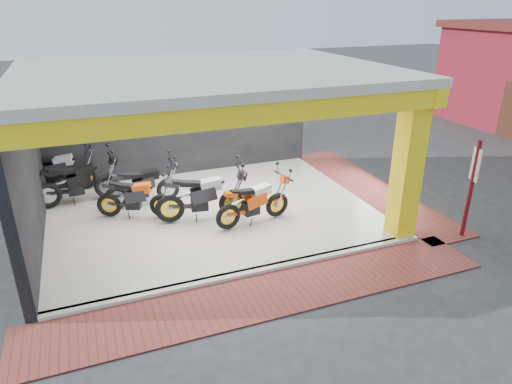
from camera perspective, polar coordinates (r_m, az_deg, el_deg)
ground at (r=10.22m, az=-2.36°, el=-7.27°), size 80.00×80.00×0.00m
showroom_floor at (r=11.89m, az=-5.52°, el=-2.52°), size 8.00×6.00×0.10m
showroom_ceiling at (r=10.86m, az=-6.25°, el=14.66°), size 8.40×6.40×0.20m
back_wall at (r=14.17m, az=-9.31°, el=8.80°), size 8.20×0.20×3.50m
left_wall at (r=10.99m, az=-26.88°, el=2.43°), size 0.20×6.20×3.50m
corner_column at (r=10.61m, az=18.43°, el=3.11°), size 0.50×0.50×3.50m
header_beam_front at (r=8.10m, az=-0.39°, el=9.83°), size 8.40×0.30×0.40m
header_beam_right at (r=12.54m, az=12.26°, el=14.01°), size 0.30×6.40×0.40m
floor_kerb at (r=9.37m, az=-0.30°, el=-9.94°), size 8.00×0.20×0.10m
paver_front at (r=8.79m, az=1.57°, el=-12.70°), size 9.00×1.40×0.03m
paver_right at (r=13.85m, az=13.92°, el=0.51°), size 1.40×7.00×0.03m
signpost at (r=11.32m, az=25.34°, el=0.72°), size 0.11×0.32×2.34m
moto_hero at (r=11.21m, az=2.67°, el=-0.17°), size 2.20×1.10×1.29m
moto_row_a at (r=11.18m, az=-2.94°, el=0.23°), size 2.48×1.22×1.45m
moto_row_b at (r=12.37m, az=-11.03°, el=1.66°), size 2.14×0.92×1.28m
moto_row_c at (r=11.42m, az=-11.80°, el=-0.33°), size 2.16×1.47×1.24m
moto_row_d at (r=12.90m, az=-18.28°, el=2.10°), size 2.36×1.04×1.40m
moto_row_e at (r=13.76m, az=-20.75°, el=3.07°), size 2.45×1.32×1.42m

